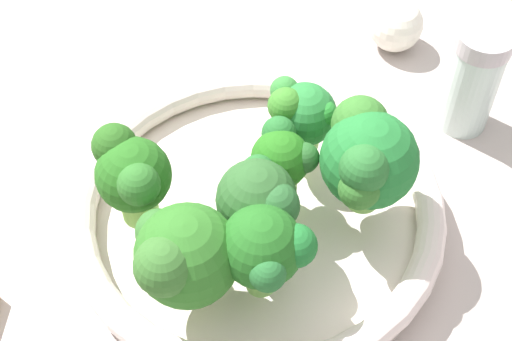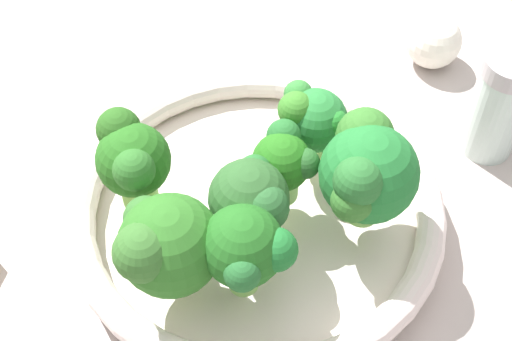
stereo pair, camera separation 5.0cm
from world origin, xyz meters
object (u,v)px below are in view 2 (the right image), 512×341
Objects in this scene: broccoli_floret_1 at (284,162)px; garlic_bulb at (434,41)px; broccoli_floret_5 at (132,159)px; broccoli_floret_6 at (313,119)px; bowl at (256,213)px; broccoli_floret_4 at (165,245)px; broccoli_floret_3 at (366,171)px; pepper_shaker at (499,105)px; broccoli_floret_2 at (252,200)px; broccoli_floret_0 at (246,250)px.

broccoli_floret_1 is 23.43cm from garlic_bulb.
broccoli_floret_6 is (6.39, -11.71, -1.07)cm from broccoli_floret_5.
broccoli_floret_4 is (-7.47, 4.66, 5.81)cm from bowl.
broccoli_floret_3 is (-0.43, -7.39, 6.56)cm from bowl.
broccoli_floret_4 is at bearing 129.15° from pepper_shaker.
broccoli_floret_6 is at bearing 111.90° from pepper_shaker.
garlic_bulb is at bearing -28.74° from broccoli_floret_2.
bowl is 9.90cm from broccoli_floret_3.
garlic_bulb is (20.66, -13.27, 0.52)cm from bowl.
pepper_shaker is at bearing -68.10° from broccoli_floret_6.
broccoli_floret_1 is at bearing -22.51° from broccoli_floret_2.
pepper_shaker is at bearing -50.85° from broccoli_floret_4.
broccoli_floret_4 reaches higher than broccoli_floret_1.
garlic_bulb is (21.09, -5.88, -6.04)cm from broccoli_floret_3.
broccoli_floret_4 is 1.43× the size of garlic_bulb.
broccoli_floret_6 is (12.50, -8.15, -0.55)cm from broccoli_floret_4.
pepper_shaker is (14.02, -17.58, -2.88)cm from broccoli_floret_2.
broccoli_floret_4 reaches higher than pepper_shaker.
broccoli_floret_2 is (4.13, 0.21, -0.46)cm from broccoli_floret_0.
pepper_shaker is at bearing -51.42° from broccoli_floret_2.
broccoli_floret_6 is 1.18× the size of garlic_bulb.
broccoli_floret_2 is 8.96cm from broccoli_floret_6.
bowl is 6.63cm from broccoli_floret_2.
broccoli_floret_0 is 1.00× the size of broccoli_floret_4.
broccoli_floret_0 is at bearing -89.10° from broccoli_floret_4.
broccoli_floret_4 and broccoli_floret_5 have the same top height.
broccoli_floret_5 reaches higher than broccoli_floret_0.
bowl is 3.87× the size of broccoli_floret_4.
bowl is at bearing 145.27° from broccoli_floret_6.
broccoli_floret_6 is at bearing -33.09° from broccoli_floret_4.
broccoli_floret_5 is 13.38cm from broccoli_floret_6.
broccoli_floret_1 is at bearing 122.13° from pepper_shaker.
pepper_shaker reaches higher than garlic_bulb.
garlic_bulb is (28.06, -12.91, -5.71)cm from broccoli_floret_0.
broccoli_floret_5 is at bearing 118.63° from broccoli_floret_6.
broccoli_floret_0 is 4.16cm from broccoli_floret_2.
bowl is at bearing 112.82° from broccoli_floret_1.
broccoli_floret_3 reaches higher than broccoli_floret_5.
garlic_bulb is (23.93, -13.12, -5.25)cm from broccoli_floret_2.
garlic_bulb is 0.52× the size of pepper_shaker.
bowl is at bearing 86.67° from broccoli_floret_3.
broccoli_floret_4 is 33.78cm from garlic_bulb.
broccoli_floret_4 is at bearing 131.16° from broccoli_floret_2.
broccoli_floret_1 is 10.50cm from broccoli_floret_4.
bowl is 4.70× the size of broccoli_floret_6.
broccoli_floret_0 is at bearing 169.88° from broccoli_floret_1.
broccoli_floret_3 is 15.67cm from pepper_shaker.
broccoli_floret_1 is 4.58cm from broccoli_floret_6.
broccoli_floret_3 is (6.96, -7.03, 0.33)cm from broccoli_floret_0.
pepper_shaker is at bearing -155.77° from garlic_bulb.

